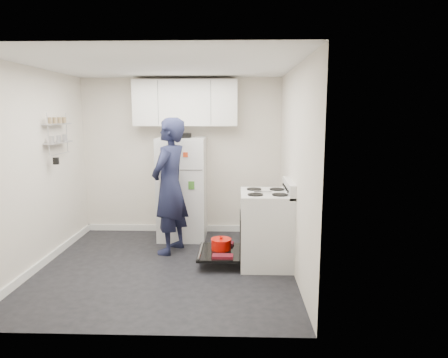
{
  "coord_description": "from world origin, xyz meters",
  "views": [
    {
      "loc": [
        0.89,
        -4.83,
        1.93
      ],
      "look_at": [
        0.72,
        0.57,
        1.05
      ],
      "focal_mm": 32.0,
      "sensor_mm": 36.0,
      "label": 1
    }
  ],
  "objects_px": {
    "refrigerator": "(183,188)",
    "open_oven_door": "(220,249)",
    "person": "(170,186)",
    "electric_range": "(265,229)"
  },
  "relations": [
    {
      "from": "open_oven_door",
      "to": "refrigerator",
      "type": "distance_m",
      "value": 1.38
    },
    {
      "from": "open_oven_door",
      "to": "person",
      "type": "xyz_separation_m",
      "value": [
        -0.72,
        0.4,
        0.76
      ]
    },
    {
      "from": "electric_range",
      "to": "refrigerator",
      "type": "distance_m",
      "value": 1.67
    },
    {
      "from": "refrigerator",
      "to": "person",
      "type": "distance_m",
      "value": 0.69
    },
    {
      "from": "electric_range",
      "to": "refrigerator",
      "type": "bearing_deg",
      "value": 137.76
    },
    {
      "from": "open_oven_door",
      "to": "electric_range",
      "type": "bearing_deg",
      "value": -3.05
    },
    {
      "from": "open_oven_door",
      "to": "person",
      "type": "relative_size",
      "value": 0.37
    },
    {
      "from": "refrigerator",
      "to": "open_oven_door",
      "type": "bearing_deg",
      "value": -59.45
    },
    {
      "from": "electric_range",
      "to": "person",
      "type": "height_order",
      "value": "person"
    },
    {
      "from": "open_oven_door",
      "to": "person",
      "type": "height_order",
      "value": "person"
    }
  ]
}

